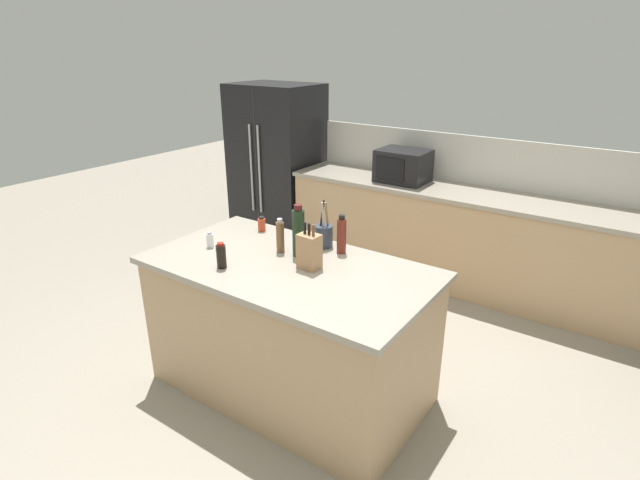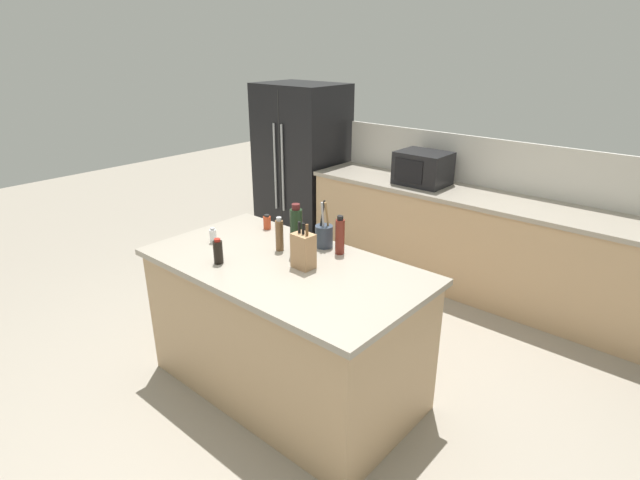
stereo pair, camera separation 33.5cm
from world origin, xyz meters
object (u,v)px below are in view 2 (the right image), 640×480
object	(u,v)px
microwave	(423,168)
knife_block	(303,250)
refrigerator	(302,162)
salt_shaker	(213,236)
wine_bottle	(296,231)
utensil_crock	(324,235)
spice_jar_paprika	(267,222)
pepper_grinder	(279,235)
vinegar_bottle	(340,236)
soy_sauce_bottle	(218,252)

from	to	relation	value
microwave	knife_block	xyz separation A→B (m)	(0.43, -2.16, -0.04)
microwave	knife_block	size ratio (longest dim) A/B	1.66
refrigerator	salt_shaker	xyz separation A→B (m)	(1.33, -2.32, 0.09)
refrigerator	wine_bottle	bearing A→B (deg)	-47.68
utensil_crock	knife_block	bearing A→B (deg)	-69.98
spice_jar_paprika	pepper_grinder	size ratio (longest dim) A/B	0.47
salt_shaker	vinegar_bottle	size ratio (longest dim) A/B	0.42
salt_shaker	knife_block	bearing A→B (deg)	8.42
vinegar_bottle	utensil_crock	bearing A→B (deg)	172.38
soy_sauce_bottle	spice_jar_paprika	bearing A→B (deg)	109.27
wine_bottle	salt_shaker	bearing A→B (deg)	-158.45
microwave	knife_block	distance (m)	2.20
utensil_crock	refrigerator	bearing A→B (deg)	136.17
knife_block	salt_shaker	xyz separation A→B (m)	(-0.75, -0.11, -0.06)
refrigerator	pepper_grinder	distance (m)	2.77
spice_jar_paprika	wine_bottle	world-z (taller)	wine_bottle
utensil_crock	soy_sauce_bottle	size ratio (longest dim) A/B	1.95
salt_shaker	vinegar_bottle	bearing A→B (deg)	28.64
knife_block	spice_jar_paprika	world-z (taller)	knife_block
microwave	wine_bottle	xyz separation A→B (m)	(0.26, -2.04, 0.01)
soy_sauce_bottle	wine_bottle	bearing A→B (deg)	56.61
spice_jar_paprika	wine_bottle	xyz separation A→B (m)	(0.49, -0.20, 0.11)
vinegar_bottle	microwave	bearing A→B (deg)	104.14
utensil_crock	spice_jar_paprika	size ratio (longest dim) A/B	2.92
refrigerator	soy_sauce_bottle	distance (m)	3.00
utensil_crock	wine_bottle	world-z (taller)	wine_bottle
spice_jar_paprika	vinegar_bottle	world-z (taller)	vinegar_bottle
spice_jar_paprika	soy_sauce_bottle	bearing A→B (deg)	-70.73
vinegar_bottle	refrigerator	bearing A→B (deg)	138.01
knife_block	salt_shaker	world-z (taller)	knife_block
wine_bottle	vinegar_bottle	world-z (taller)	wine_bottle
refrigerator	knife_block	bearing A→B (deg)	-46.80
soy_sauce_bottle	salt_shaker	bearing A→B (deg)	147.62
refrigerator	wine_bottle	xyz separation A→B (m)	(1.91, -2.10, 0.21)
spice_jar_paprika	wine_bottle	bearing A→B (deg)	-22.36
utensil_crock	wine_bottle	distance (m)	0.24
vinegar_bottle	knife_block	bearing A→B (deg)	-95.72
vinegar_bottle	spice_jar_paprika	bearing A→B (deg)	179.53
microwave	vinegar_bottle	xyz separation A→B (m)	(0.47, -1.85, -0.03)
refrigerator	soy_sauce_bottle	size ratio (longest dim) A/B	10.92
refrigerator	knife_block	xyz separation A→B (m)	(2.08, -2.21, 0.16)
refrigerator	pepper_grinder	size ratio (longest dim) A/B	7.74
microwave	knife_block	world-z (taller)	microwave
pepper_grinder	vinegar_bottle	distance (m)	0.40
wine_bottle	knife_block	bearing A→B (deg)	-34.65
microwave	utensil_crock	world-z (taller)	utensil_crock
wine_bottle	vinegar_bottle	xyz separation A→B (m)	(0.20, 0.20, -0.04)
utensil_crock	pepper_grinder	distance (m)	0.30
refrigerator	spice_jar_paprika	size ratio (longest dim) A/B	16.36
vinegar_bottle	wine_bottle	bearing A→B (deg)	-135.58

